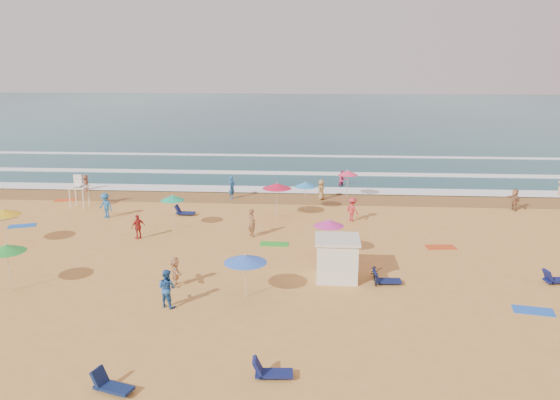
{
  "coord_description": "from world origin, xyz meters",
  "views": [
    {
      "loc": [
        4.78,
        -29.65,
        10.64
      ],
      "look_at": [
        2.33,
        6.0,
        1.5
      ],
      "focal_mm": 35.0,
      "sensor_mm": 36.0,
      "label": 1
    }
  ],
  "objects": [
    {
      "name": "ground",
      "position": [
        0.0,
        0.0,
        0.0
      ],
      "size": [
        220.0,
        220.0,
        0.0
      ],
      "primitive_type": "plane",
      "color": "gold",
      "rests_on": "ground"
    },
    {
      "name": "ocean",
      "position": [
        0.0,
        84.0,
        0.0
      ],
      "size": [
        220.0,
        140.0,
        0.18
      ],
      "primitive_type": "cube",
      "color": "#0C4756",
      "rests_on": "ground"
    },
    {
      "name": "wet_sand",
      "position": [
        0.0,
        12.5,
        0.01
      ],
      "size": [
        220.0,
        220.0,
        0.0
      ],
      "primitive_type": "plane",
      "color": "olive",
      "rests_on": "ground"
    },
    {
      "name": "surf_foam",
      "position": [
        0.0,
        21.32,
        0.1
      ],
      "size": [
        200.0,
        18.7,
        0.05
      ],
      "color": "white",
      "rests_on": "ground"
    },
    {
      "name": "cabana",
      "position": [
        5.86,
        -3.83,
        1.0
      ],
      "size": [
        2.0,
        2.0,
        2.0
      ],
      "primitive_type": "cube",
      "color": "silver",
      "rests_on": "ground"
    },
    {
      "name": "cabana_roof",
      "position": [
        5.86,
        -3.83,
        2.06
      ],
      "size": [
        2.2,
        2.2,
        0.12
      ],
      "primitive_type": "cube",
      "color": "silver",
      "rests_on": "cabana"
    },
    {
      "name": "bicycle",
      "position": [
        7.76,
        -4.13,
        0.45
      ],
      "size": [
        0.64,
        1.72,
        0.89
      ],
      "primitive_type": "imported",
      "rotation": [
        0.0,
        0.0,
        -0.03
      ],
      "color": "black",
      "rests_on": "ground"
    },
    {
      "name": "lifeguard_stand",
      "position": [
        -12.84,
        8.62,
        1.05
      ],
      "size": [
        1.2,
        1.2,
        2.1
      ],
      "primitive_type": null,
      "color": "white",
      "rests_on": "ground"
    },
    {
      "name": "beach_umbrellas",
      "position": [
        -0.46,
        -1.14,
        2.09
      ],
      "size": [
        59.91,
        25.64,
        0.8
      ],
      "color": "gold",
      "rests_on": "ground"
    },
    {
      "name": "loungers",
      "position": [
        5.4,
        -4.27,
        0.17
      ],
      "size": [
        42.19,
        22.05,
        0.34
      ],
      "color": "#0F1F4F",
      "rests_on": "ground"
    },
    {
      "name": "towels",
      "position": [
        1.29,
        -0.75,
        0.01
      ],
      "size": [
        57.95,
        27.34,
        0.03
      ],
      "color": "red",
      "rests_on": "ground"
    },
    {
      "name": "beachgoers",
      "position": [
        -0.49,
        3.78,
        0.8
      ],
      "size": [
        48.26,
        28.38,
        2.07
      ],
      "color": "tan",
      "rests_on": "ground"
    }
  ]
}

